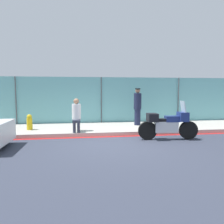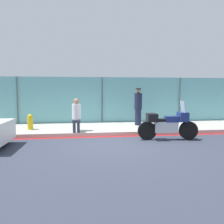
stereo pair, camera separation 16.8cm
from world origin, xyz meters
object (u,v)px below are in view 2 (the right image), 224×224
at_px(motorcycle, 167,124).
at_px(person_seated_on_curb, 76,113).
at_px(officer_standing, 138,106).
at_px(fire_hydrant, 30,122).

distance_m(motorcycle, person_seated_on_curb, 3.66).
bearing_deg(officer_standing, motorcycle, -78.95).
bearing_deg(officer_standing, person_seated_on_curb, -157.62).
bearing_deg(person_seated_on_curb, motorcycle, -21.65).
height_order(motorcycle, fire_hydrant, motorcycle).
distance_m(motorcycle, fire_hydrant, 5.73).
distance_m(person_seated_on_curb, fire_hydrant, 2.13).
distance_m(officer_standing, person_seated_on_curb, 3.13).
bearing_deg(person_seated_on_curb, fire_hydrant, 162.98).
height_order(officer_standing, fire_hydrant, officer_standing).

